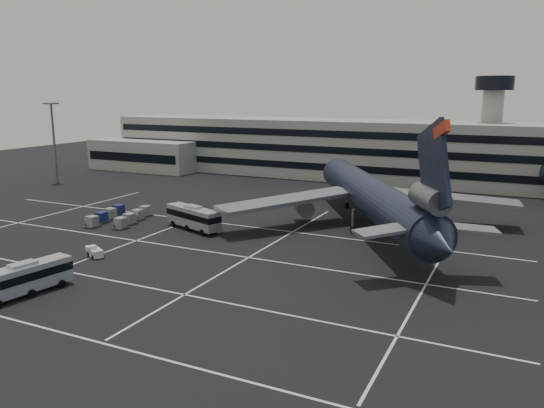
# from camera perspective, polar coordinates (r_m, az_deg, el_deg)

# --- Properties ---
(ground) EXTENTS (260.00, 260.00, 0.00)m
(ground) POSITION_cam_1_polar(r_m,az_deg,el_deg) (70.75, -12.73, -5.25)
(ground) COLOR black
(ground) RESTS_ON ground
(lane_markings) EXTENTS (90.00, 55.62, 0.01)m
(lane_markings) POSITION_cam_1_polar(r_m,az_deg,el_deg) (70.72, -11.76, -5.20)
(lane_markings) COLOR silver
(lane_markings) RESTS_ON ground
(terminal) EXTENTS (125.00, 26.00, 24.00)m
(terminal) POSITION_cam_1_polar(r_m,az_deg,el_deg) (132.58, 5.54, 5.97)
(terminal) COLOR gray
(terminal) RESTS_ON ground
(hills) EXTENTS (352.00, 180.00, 44.00)m
(hills) POSITION_cam_1_polar(r_m,az_deg,el_deg) (226.33, 19.26, 2.96)
(hills) COLOR #38332B
(hills) RESTS_ON ground
(lightpole_left) EXTENTS (2.40, 2.40, 18.28)m
(lightpole_left) POSITION_cam_1_polar(r_m,az_deg,el_deg) (131.46, -22.47, 7.22)
(lightpole_left) COLOR slate
(lightpole_left) RESTS_ON ground
(trijet_main) EXTENTS (41.54, 51.99, 18.08)m
(trijet_main) POSITION_cam_1_polar(r_m,az_deg,el_deg) (80.79, 10.72, 0.81)
(trijet_main) COLOR black
(trijet_main) RESTS_ON ground
(bus_near) EXTENTS (3.92, 10.17, 3.50)m
(bus_near) POSITION_cam_1_polar(r_m,az_deg,el_deg) (60.44, -25.12, -7.18)
(bus_near) COLOR #A0A3A9
(bus_near) RESTS_ON ground
(bus_far) EXTENTS (10.86, 5.91, 3.76)m
(bus_far) POSITION_cam_1_polar(r_m,az_deg,el_deg) (81.33, -8.48, -1.34)
(bus_far) COLOR #A0A3A9
(bus_far) RESTS_ON ground
(tug_a) EXTENTS (1.76, 2.44, 1.42)m
(tug_a) POSITION_cam_1_polar(r_m,az_deg,el_deg) (87.80, -15.14, -1.60)
(tug_a) COLOR silver
(tug_a) RESTS_ON ground
(tug_b) EXTENTS (2.73, 2.35, 1.51)m
(tug_b) POSITION_cam_1_polar(r_m,az_deg,el_deg) (70.93, -18.43, -4.97)
(tug_b) COLOR silver
(tug_b) RESTS_ON ground
(uld_cluster) EXTENTS (9.04, 12.05, 1.78)m
(uld_cluster) POSITION_cam_1_polar(r_m,az_deg,el_deg) (89.21, -16.06, -1.29)
(uld_cluster) COLOR #2D2D30
(uld_cluster) RESTS_ON ground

